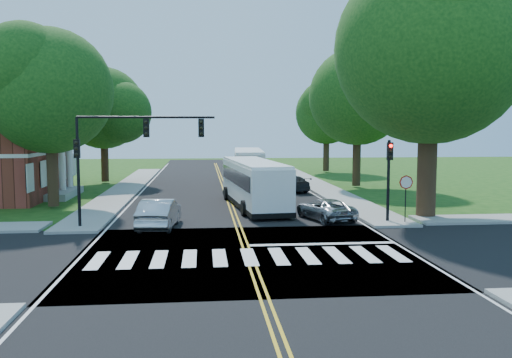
{
  "coord_description": "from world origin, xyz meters",
  "views": [
    {
      "loc": [
        -1.84,
        -21.91,
        5.24
      ],
      "look_at": [
        1.07,
        7.57,
        2.4
      ],
      "focal_mm": 38.0,
      "sensor_mm": 36.0,
      "label": 1
    }
  ],
  "objects": [
    {
      "name": "crosswalk",
      "position": [
        0.0,
        -0.5,
        0.02
      ],
      "size": [
        12.6,
        3.0,
        0.01
      ],
      "primitive_type": "cube",
      "color": "silver",
      "rests_on": "road"
    },
    {
      "name": "suv",
      "position": [
        5.05,
        7.9,
        0.62
      ],
      "size": [
        3.14,
        4.73,
        1.21
      ],
      "primitive_type": "imported",
      "rotation": [
        0.0,
        0.0,
        3.43
      ],
      "color": "#A9ABB0",
      "rests_on": "road"
    },
    {
      "name": "tree_west_near",
      "position": [
        -11.5,
        14.0,
        7.53
      ],
      "size": [
        8.0,
        8.0,
        11.4
      ],
      "color": "black",
      "rests_on": "ground"
    },
    {
      "name": "sidewalk_nw",
      "position": [
        -8.3,
        25.0,
        0.07
      ],
      "size": [
        2.6,
        40.0,
        0.15
      ],
      "primitive_type": "cube",
      "color": "gray",
      "rests_on": "ground"
    },
    {
      "name": "stop_sign",
      "position": [
        9.0,
        5.98,
        2.03
      ],
      "size": [
        0.76,
        0.08,
        2.53
      ],
      "color": "black",
      "rests_on": "ground"
    },
    {
      "name": "tree_ne_big",
      "position": [
        11.0,
        8.0,
        9.62
      ],
      "size": [
        10.8,
        10.8,
        14.91
      ],
      "color": "black",
      "rests_on": "ground"
    },
    {
      "name": "edge_line_w",
      "position": [
        -6.8,
        22.0,
        0.01
      ],
      "size": [
        0.12,
        70.0,
        0.01
      ],
      "primitive_type": "cube",
      "color": "silver",
      "rests_on": "road"
    },
    {
      "name": "cross_road",
      "position": [
        0.0,
        0.0,
        0.01
      ],
      "size": [
        60.0,
        12.0,
        0.01
      ],
      "primitive_type": "cube",
      "color": "black",
      "rests_on": "ground"
    },
    {
      "name": "tree_east_mid",
      "position": [
        11.5,
        24.0,
        7.86
      ],
      "size": [
        8.4,
        8.4,
        11.93
      ],
      "color": "black",
      "rests_on": "ground"
    },
    {
      "name": "stop_bar",
      "position": [
        3.5,
        1.6,
        0.02
      ],
      "size": [
        6.6,
        0.4,
        0.01
      ],
      "primitive_type": "cube",
      "color": "silver",
      "rests_on": "road"
    },
    {
      "name": "ground",
      "position": [
        0.0,
        0.0,
        0.0
      ],
      "size": [
        140.0,
        140.0,
        0.0
      ],
      "primitive_type": "plane",
      "color": "#164511",
      "rests_on": "ground"
    },
    {
      "name": "bus_follow",
      "position": [
        2.5,
        29.36,
        1.65
      ],
      "size": [
        3.4,
        12.11,
        3.1
      ],
      "rotation": [
        0.0,
        0.0,
        3.09
      ],
      "color": "white",
      "rests_on": "road"
    },
    {
      "name": "hatchback",
      "position": [
        -4.11,
        6.2,
        0.78
      ],
      "size": [
        2.08,
        4.83,
        1.54
      ],
      "primitive_type": "imported",
      "rotation": [
        0.0,
        0.0,
        3.04
      ],
      "color": "#B8BBC0",
      "rests_on": "road"
    },
    {
      "name": "bus_lead",
      "position": [
        1.49,
        13.29,
        1.61
      ],
      "size": [
        3.69,
        11.91,
        3.03
      ],
      "rotation": [
        0.0,
        0.0,
        3.24
      ],
      "color": "white",
      "rests_on": "road"
    },
    {
      "name": "edge_line_e",
      "position": [
        6.8,
        22.0,
        0.01
      ],
      "size": [
        0.12,
        70.0,
        0.01
      ],
      "primitive_type": "cube",
      "color": "silver",
      "rests_on": "road"
    },
    {
      "name": "tree_east_far",
      "position": [
        12.5,
        40.0,
        6.86
      ],
      "size": [
        7.2,
        7.2,
        10.34
      ],
      "color": "black",
      "rests_on": "ground"
    },
    {
      "name": "center_line",
      "position": [
        0.0,
        22.0,
        0.01
      ],
      "size": [
        0.36,
        70.0,
        0.01
      ],
      "primitive_type": "cube",
      "color": "gold",
      "rests_on": "road"
    },
    {
      "name": "sidewalk_ne",
      "position": [
        8.3,
        25.0,
        0.07
      ],
      "size": [
        2.6,
        40.0,
        0.15
      ],
      "primitive_type": "cube",
      "color": "gray",
      "rests_on": "ground"
    },
    {
      "name": "tree_west_far",
      "position": [
        -11.0,
        30.0,
        7.0
      ],
      "size": [
        7.6,
        7.6,
        10.67
      ],
      "color": "black",
      "rests_on": "ground"
    },
    {
      "name": "road",
      "position": [
        0.0,
        18.0,
        0.01
      ],
      "size": [
        14.0,
        96.0,
        0.01
      ],
      "primitive_type": "cube",
      "color": "black",
      "rests_on": "ground"
    },
    {
      "name": "dark_sedan",
      "position": [
        5.22,
        21.47,
        0.66
      ],
      "size": [
        3.15,
        4.84,
        1.31
      ],
      "primitive_type": "imported",
      "rotation": [
        0.0,
        0.0,
        3.46
      ],
      "color": "black",
      "rests_on": "road"
    },
    {
      "name": "signal_nw",
      "position": [
        -5.86,
        6.43,
        4.38
      ],
      "size": [
        7.15,
        0.46,
        5.66
      ],
      "color": "black",
      "rests_on": "ground"
    },
    {
      "name": "signal_ne",
      "position": [
        8.2,
        6.44,
        2.96
      ],
      "size": [
        0.3,
        0.46,
        4.4
      ],
      "color": "black",
      "rests_on": "ground"
    }
  ]
}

